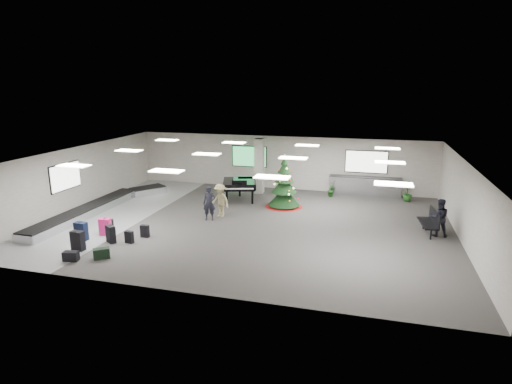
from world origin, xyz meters
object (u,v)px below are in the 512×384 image
(christmas_tree, at_px, (284,189))
(traveler_a, at_px, (209,203))
(pink_suitcase, at_px, (105,227))
(potted_plant_right, at_px, (408,193))
(bench, at_px, (431,221))
(service_counter, at_px, (365,186))
(traveler_b, at_px, (220,200))
(baggage_carousel, at_px, (100,207))
(potted_plant_left, at_px, (331,190))
(traveler_bench, at_px, (439,218))
(grand_piano, at_px, (240,184))

(christmas_tree, height_order, traveler_a, christmas_tree)
(pink_suitcase, relative_size, traveler_a, 0.47)
(potted_plant_right, bearing_deg, bench, -83.78)
(service_counter, height_order, traveler_a, traveler_a)
(potted_plant_right, bearing_deg, traveler_b, -149.04)
(baggage_carousel, bearing_deg, potted_plant_left, 28.22)
(christmas_tree, bearing_deg, pink_suitcase, -135.82)
(baggage_carousel, xyz_separation_m, traveler_a, (5.90, 0.06, 0.60))
(traveler_bench, distance_m, potted_plant_right, 5.54)
(potted_plant_left, distance_m, potted_plant_right, 4.12)
(traveler_b, relative_size, potted_plant_right, 1.86)
(grand_piano, xyz_separation_m, traveler_a, (-0.32, -3.71, -0.10))
(potted_plant_left, bearing_deg, traveler_a, -131.16)
(pink_suitcase, relative_size, bench, 0.44)
(traveler_a, distance_m, traveler_bench, 10.12)
(service_counter, height_order, traveler_b, traveler_b)
(service_counter, distance_m, traveler_b, 8.97)
(grand_piano, relative_size, traveler_bench, 1.63)
(traveler_a, relative_size, potted_plant_left, 2.11)
(grand_piano, relative_size, bench, 1.52)
(traveler_a, bearing_deg, potted_plant_left, 34.31)
(baggage_carousel, distance_m, traveler_bench, 16.03)
(potted_plant_right, bearing_deg, grand_piano, -165.90)
(traveler_b, xyz_separation_m, potted_plant_left, (4.78, 5.24, -0.43))
(baggage_carousel, xyz_separation_m, potted_plant_right, (15.14, 6.02, 0.23))
(pink_suitcase, distance_m, potted_plant_right, 15.64)
(service_counter, relative_size, potted_plant_left, 5.24)
(christmas_tree, xyz_separation_m, traveler_bench, (7.17, -2.62, -0.14))
(christmas_tree, xyz_separation_m, grand_piano, (-2.61, 0.60, -0.04))
(christmas_tree, bearing_deg, baggage_carousel, -160.23)
(bench, bearing_deg, potted_plant_right, 89.82)
(bench, distance_m, potted_plant_right, 5.36)
(bench, relative_size, traveler_b, 1.07)
(grand_piano, xyz_separation_m, traveler_b, (0.00, -3.11, -0.10))
(christmas_tree, distance_m, potted_plant_left, 3.54)
(traveler_bench, bearing_deg, grand_piano, -21.28)
(pink_suitcase, relative_size, potted_plant_right, 0.87)
(baggage_carousel, xyz_separation_m, service_counter, (12.84, 6.73, 0.33))
(traveler_b, bearing_deg, christmas_tree, 66.90)
(pink_suitcase, distance_m, potted_plant_left, 12.44)
(grand_piano, bearing_deg, service_counter, 6.96)
(traveler_a, xyz_separation_m, potted_plant_left, (5.11, 5.85, -0.43))
(pink_suitcase, xyz_separation_m, traveler_b, (3.82, 3.75, 0.44))
(service_counter, distance_m, christmas_tree, 5.37)
(traveler_b, height_order, potted_plant_right, traveler_b)
(baggage_carousel, bearing_deg, bench, 2.53)
(service_counter, distance_m, grand_piano, 7.25)
(service_counter, bearing_deg, potted_plant_left, -155.77)
(baggage_carousel, height_order, pink_suitcase, pink_suitcase)
(grand_piano, height_order, traveler_b, traveler_b)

